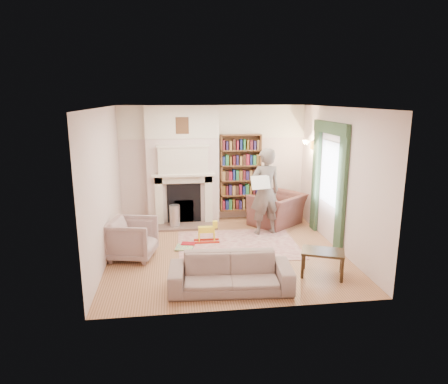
{
  "coord_description": "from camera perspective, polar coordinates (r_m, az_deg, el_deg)",
  "views": [
    {
      "loc": [
        -1.0,
        -7.37,
        2.98
      ],
      "look_at": [
        0.0,
        0.25,
        1.15
      ],
      "focal_mm": 32.0,
      "sensor_mm": 36.0,
      "label": 1
    }
  ],
  "objects": [
    {
      "name": "armchair_left",
      "position": [
        7.77,
        -12.94,
        -6.53
      ],
      "size": [
        0.99,
        0.97,
        0.76
      ],
      "primitive_type": "imported",
      "rotation": [
        0.0,
        0.0,
        1.35
      ],
      "color": "#A9A18B",
      "rests_on": "floor"
    },
    {
      "name": "armchair_reading",
      "position": [
        9.59,
        7.6,
        -2.49
      ],
      "size": [
        1.53,
        1.51,
        0.75
      ],
      "primitive_type": "imported",
      "rotation": [
        0.0,
        0.0,
        3.82
      ],
      "color": "#502F2A",
      "rests_on": "floor"
    },
    {
      "name": "window",
      "position": [
        8.56,
        14.89,
        2.64
      ],
      "size": [
        0.02,
        0.9,
        1.3
      ],
      "primitive_type": "cube",
      "color": "silver",
      "rests_on": "wall_right"
    },
    {
      "name": "wall_right",
      "position": [
        8.21,
        16.01,
        1.77
      ],
      "size": [
        0.0,
        4.5,
        4.5
      ],
      "primitive_type": "plane",
      "rotation": [
        1.57,
        0.0,
        -1.57
      ],
      "color": "silver",
      "rests_on": "floor"
    },
    {
      "name": "coffee_table",
      "position": [
        7.1,
        13.87,
        -9.85
      ],
      "size": [
        0.82,
        0.68,
        0.45
      ],
      "primitive_type": null,
      "rotation": [
        0.0,
        0.0,
        -0.39
      ],
      "color": "#332312",
      "rests_on": "floor"
    },
    {
      "name": "wall_left",
      "position": [
        7.64,
        -16.72,
        0.89
      ],
      "size": [
        0.0,
        4.5,
        4.5
      ],
      "primitive_type": "plane",
      "rotation": [
        1.57,
        0.0,
        1.57
      ],
      "color": "silver",
      "rests_on": "floor"
    },
    {
      "name": "man_reading",
      "position": [
        8.78,
        5.89,
        0.03
      ],
      "size": [
        0.78,
        0.6,
        1.93
      ],
      "primitive_type": "imported",
      "rotation": [
        0.0,
        0.0,
        3.35
      ],
      "color": "#61554D",
      "rests_on": "floor"
    },
    {
      "name": "floor",
      "position": [
        8.01,
        0.23,
        -8.44
      ],
      "size": [
        4.5,
        4.5,
        0.0
      ],
      "primitive_type": "plane",
      "color": "brown",
      "rests_on": "ground"
    },
    {
      "name": "wall_front",
      "position": [
        5.45,
        3.42,
        -3.48
      ],
      "size": [
        4.5,
        0.0,
        4.5
      ],
      "primitive_type": "plane",
      "rotation": [
        -1.57,
        0.0,
        0.0
      ],
      "color": "silver",
      "rests_on": "floor"
    },
    {
      "name": "board_game",
      "position": [
        8.17,
        -5.65,
        -7.88
      ],
      "size": [
        0.41,
        0.41,
        0.03
      ],
      "primitive_type": "cube",
      "rotation": [
        0.0,
        0.0,
        -0.19
      ],
      "color": "#E6E651",
      "rests_on": "rug"
    },
    {
      "name": "fireplace",
      "position": [
        9.56,
        -5.88,
        3.72
      ],
      "size": [
        1.7,
        0.58,
        2.8
      ],
      "color": "silver",
      "rests_on": "floor"
    },
    {
      "name": "game_box_lid",
      "position": [
        8.3,
        -5.17,
        -7.42
      ],
      "size": [
        0.3,
        0.23,
        0.04
      ],
      "primitive_type": "cube",
      "rotation": [
        0.0,
        0.0,
        -0.23
      ],
      "color": "maroon",
      "rests_on": "rug"
    },
    {
      "name": "paraffin_heater",
      "position": [
        9.36,
        -7.04,
        -3.5
      ],
      "size": [
        0.27,
        0.27,
        0.55
      ],
      "primitive_type": "cylinder",
      "rotation": [
        0.0,
        0.0,
        -0.12
      ],
      "color": "#B4B5BC",
      "rests_on": "floor"
    },
    {
      "name": "curtain_right",
      "position": [
        9.23,
        12.97,
        1.92
      ],
      "size": [
        0.07,
        0.32,
        2.4
      ],
      "primitive_type": "cube",
      "color": "#2C452D",
      "rests_on": "floor"
    },
    {
      "name": "rug",
      "position": [
        8.33,
        1.98,
        -7.53
      ],
      "size": [
        2.45,
        1.9,
        0.01
      ],
      "primitive_type": "cube",
      "rotation": [
        0.0,
        0.0,
        -0.01
      ],
      "color": "beige",
      "rests_on": "floor"
    },
    {
      "name": "newspaper",
      "position": [
        8.5,
        5.25,
        1.37
      ],
      "size": [
        0.44,
        0.21,
        0.28
      ],
      "primitive_type": "cube",
      "rotation": [
        -0.35,
        0.0,
        0.21
      ],
      "color": "white",
      "rests_on": "man_reading"
    },
    {
      "name": "pelmet",
      "position": [
        8.42,
        14.99,
        8.86
      ],
      "size": [
        0.09,
        1.7,
        0.24
      ],
      "primitive_type": "cube",
      "color": "#2C452D",
      "rests_on": "wall_right"
    },
    {
      "name": "wall_sconce",
      "position": [
        9.44,
        11.38,
        6.56
      ],
      "size": [
        0.2,
        0.24,
        0.24
      ],
      "primitive_type": null,
      "color": "gold",
      "rests_on": "wall_right"
    },
    {
      "name": "curtain_left",
      "position": [
        7.96,
        16.43,
        -0.08
      ],
      "size": [
        0.07,
        0.32,
        2.4
      ],
      "primitive_type": "cube",
      "color": "#2C452D",
      "rests_on": "floor"
    },
    {
      "name": "ceiling",
      "position": [
        7.44,
        0.26,
        12.0
      ],
      "size": [
        4.5,
        4.5,
        0.0
      ],
      "primitive_type": "plane",
      "rotation": [
        3.14,
        0.0,
        0.0
      ],
      "color": "white",
      "rests_on": "wall_back"
    },
    {
      "name": "sofa",
      "position": [
        6.41,
        0.94,
        -11.5
      ],
      "size": [
        1.98,
        0.89,
        0.56
      ],
      "primitive_type": "imported",
      "rotation": [
        0.0,
        0.0,
        -0.07
      ],
      "color": "gray",
      "rests_on": "floor"
    },
    {
      "name": "comic_annuals",
      "position": [
        7.59,
        2.07,
        -9.57
      ],
      "size": [
        0.9,
        0.49,
        0.02
      ],
      "color": "red",
      "rests_on": "rug"
    },
    {
      "name": "wall_back",
      "position": [
        9.8,
        -1.52,
        4.11
      ],
      "size": [
        4.5,
        0.0,
        4.5
      ],
      "primitive_type": "plane",
      "rotation": [
        1.57,
        0.0,
        0.0
      ],
      "color": "silver",
      "rests_on": "floor"
    },
    {
      "name": "rocking_horse",
      "position": [
        8.4,
        -2.51,
        -5.72
      ],
      "size": [
        0.53,
        0.22,
        0.47
      ],
      "primitive_type": null,
      "rotation": [
        0.0,
        0.0,
        -0.02
      ],
      "color": "yellow",
      "rests_on": "rug"
    },
    {
      "name": "bookcase",
      "position": [
        9.8,
        2.35,
        2.77
      ],
      "size": [
        1.0,
        0.24,
        1.85
      ],
      "primitive_type": "cube",
      "color": "brown",
      "rests_on": "floor"
    }
  ]
}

